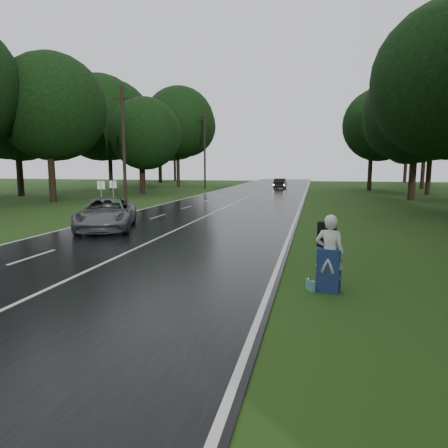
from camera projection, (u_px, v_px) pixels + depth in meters
The scene contains 16 objects.
ground at pixel (75, 278), 12.01m from camera, with size 160.00×160.00×0.00m, color #214113.
road at pixel (223, 208), 31.32m from camera, with size 12.00×140.00×0.04m, color black.
lane_center at pixel (223, 208), 31.32m from camera, with size 0.12×140.00×0.01m, color silver.
grey_car at pixel (106, 214), 20.90m from camera, with size 2.67×5.79×1.61m, color #535558.
far_car at pixel (280, 183), 58.02m from camera, with size 1.55×4.44×1.46m, color black.
hitchhiker at pixel (329, 256), 10.60m from camera, with size 0.85×0.81×2.07m.
suitcase at pixel (310, 285), 10.80m from camera, with size 0.11×0.40×0.28m, color teal.
utility_pole_mid at pixel (126, 206), 33.74m from camera, with size 1.80×0.28×9.70m, color black, non-canonical shape.
utility_pole_far at pixel (205, 189), 57.93m from camera, with size 1.80×0.28×10.84m, color black, non-canonical shape.
road_sign_a at pixel (102, 215), 27.50m from camera, with size 0.55×0.10×2.28m, color white, non-canonical shape.
road_sign_b at pixel (114, 212), 29.10m from camera, with size 0.54×0.10×2.26m, color white, non-canonical shape.
tree_left_d at pixel (53, 202), 37.23m from camera, with size 9.51×9.51×14.86m, color black, non-canonical shape.
tree_left_e at pixel (143, 194), 47.63m from camera, with size 7.43×7.43×11.60m, color black, non-canonical shape.
tree_left_f at pixel (178, 187), 63.25m from camera, with size 11.12×11.12×17.38m, color black, non-canonical shape.
tree_right_e at pixel (411, 200), 39.18m from camera, with size 9.10×9.10×14.22m, color black, non-canonical shape.
tree_right_f at pixel (369, 191), 54.05m from camera, with size 9.65×9.65×15.08m, color black, non-canonical shape.
Camera 1 is at (6.90, -10.40, 3.31)m, focal length 32.33 mm.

